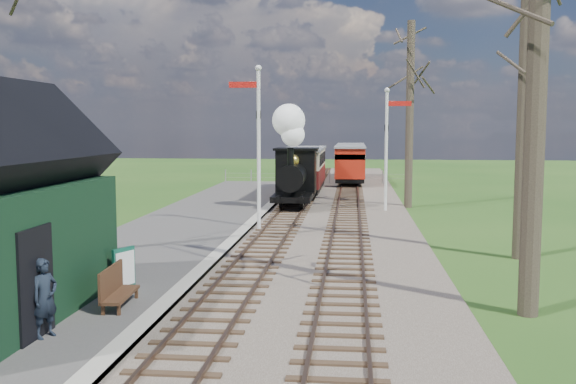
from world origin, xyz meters
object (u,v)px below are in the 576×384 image
at_px(sign_board, 124,268).
at_px(bench, 115,288).
at_px(coach, 304,168).
at_px(semaphore_near, 257,136).
at_px(semaphore_far, 388,140).
at_px(locomotive, 294,164).
at_px(person, 45,298).
at_px(red_carriage_a, 350,164).
at_px(red_carriage_b, 350,160).

height_order(sign_board, bench, sign_board).
height_order(coach, sign_board, coach).
bearing_deg(coach, semaphore_near, -93.46).
bearing_deg(sign_board, bench, -77.09).
distance_m(semaphore_far, locomotive, 4.58).
relative_size(semaphore_far, person, 3.98).
distance_m(bench, person, 2.14).
height_order(semaphore_far, coach, semaphore_far).
bearing_deg(semaphore_far, red_carriage_a, 97.56).
relative_size(red_carriage_a, sign_board, 5.17).
relative_size(red_carriage_b, sign_board, 5.17).
height_order(semaphore_near, red_carriage_a, semaphore_near).
bearing_deg(red_carriage_b, locomotive, -98.16).
bearing_deg(coach, locomotive, -90.11).
bearing_deg(coach, person, -95.91).
xyz_separation_m(coach, sign_board, (-2.47, -22.21, -0.92)).
relative_size(coach, red_carriage_b, 1.52).
bearing_deg(red_carriage_b, coach, -102.09).
bearing_deg(coach, sign_board, -96.35).
height_order(semaphore_far, red_carriage_a, semaphore_far).
xyz_separation_m(semaphore_far, sign_board, (-6.84, -15.48, -2.66)).
relative_size(locomotive, red_carriage_b, 0.95).
distance_m(semaphore_near, sign_board, 10.07).
distance_m(semaphore_near, coach, 12.91).
distance_m(locomotive, red_carriage_a, 12.99).
xyz_separation_m(red_carriage_b, person, (-5.26, -37.81, -0.56)).
bearing_deg(red_carriage_b, person, -97.91).
bearing_deg(semaphore_near, red_carriage_b, 82.28).
bearing_deg(red_carriage_a, person, -99.24).
bearing_deg(semaphore_near, red_carriage_a, 80.13).
relative_size(red_carriage_a, bench, 3.31).
bearing_deg(locomotive, sign_board, -98.66).
bearing_deg(bench, red_carriage_a, 81.08).
distance_m(red_carriage_a, bench, 30.64).
relative_size(red_carriage_a, red_carriage_b, 1.00).
bearing_deg(semaphore_far, sign_board, -113.85).
xyz_separation_m(semaphore_near, red_carriage_b, (3.37, 24.87, -2.14)).
relative_size(semaphore_far, red_carriage_b, 1.14).
distance_m(red_carriage_b, bench, 36.09).
bearing_deg(red_carriage_a, coach, -111.39).
bearing_deg(bench, coach, 84.81).
xyz_separation_m(semaphore_far, person, (-7.03, -18.94, -2.43)).
bearing_deg(semaphore_far, person, -110.36).
bearing_deg(sign_board, coach, 83.65).
distance_m(semaphore_near, person, 13.36).
bearing_deg(semaphore_far, bench, -111.11).
height_order(coach, bench, coach).
height_order(coach, person, coach).
distance_m(locomotive, coach, 6.10).
relative_size(coach, person, 5.32).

